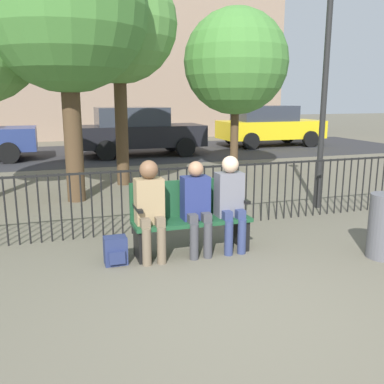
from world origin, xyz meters
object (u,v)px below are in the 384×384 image
Objects in this scene: seated_person_0 at (150,205)px; parked_car_0 at (138,131)px; seated_person_2 at (230,198)px; tree_1 at (118,24)px; park_bench at (190,215)px; seated_person_1 at (197,204)px; parked_car_2 at (269,125)px; tree_3 at (65,10)px; tree_0 at (236,62)px; lamp_post at (327,58)px; backpack at (116,251)px.

parked_car_0 is at bearing 79.31° from seated_person_0.
seated_person_2 is 0.26× the size of tree_1.
seated_person_1 is (0.04, -0.13, 0.17)m from park_bench.
seated_person_0 is 1.05m from seated_person_2.
tree_1 is 9.49m from parked_car_2.
parked_car_2 is (8.04, 7.22, -2.62)m from tree_3.
tree_0 is (3.38, 5.12, 2.10)m from seated_person_0.
lamp_post is at bearing -78.40° from parked_car_0.
tree_1 is at bearing 97.19° from seated_person_2.
tree_1 is at bearing 84.50° from seated_person_0.
seated_person_1 is at bearing -151.80° from lamp_post.
seated_person_2 is 0.31× the size of lamp_post.
tree_3 is 4.61m from lamp_post.
seated_person_1 is 0.28× the size of parked_car_0.
park_bench is 4.62m from tree_3.
parked_car_0 and parked_car_2 have the same top height.
park_bench is 6.19m from tree_0.
parked_car_2 is at bearing 54.19° from tree_0.
tree_0 is at bearing -125.81° from parked_car_2.
parked_car_2 is at bearing 53.83° from backpack.
seated_person_0 reaches higher than park_bench.
tree_1 is at bearing -105.66° from parked_car_0.
seated_person_2 is at bearing -13.93° from park_bench.
seated_person_1 is at bearing -88.35° from tree_1.
tree_0 is at bearing 56.60° from seated_person_0.
lamp_post is 0.95× the size of parked_car_2.
tree_1 is at bearing -139.36° from parked_car_2.
tree_1 reaches higher than seated_person_0.
tree_3 is at bearing 110.07° from seated_person_1.
park_bench is at bearing 12.84° from seated_person_0.
seated_person_1 is 3.76m from lamp_post.
seated_person_2 is (0.50, -0.12, 0.21)m from park_bench.
parked_car_2 is at bearing 66.67° from lamp_post.
parked_car_2 reaches higher than park_bench.
seated_person_1 is 0.96× the size of seated_person_2.
tree_1 is 1.13× the size of parked_car_0.
tree_3 is (-0.67, 3.44, 2.76)m from seated_person_0.
parked_car_0 is at bearing 85.53° from seated_person_2.
tree_0 is 0.97× the size of parked_car_0.
parked_car_0 is at bearing 109.92° from tree_0.
parked_car_0 is at bearing 67.90° from tree_3.
parked_car_2 is at bearing 41.93° from tree_3.
tree_0 reaches higher than parked_car_2.
tree_1 is (-2.92, -0.40, 0.67)m from tree_0.
lamp_post is at bearing 32.57° from seated_person_2.
seated_person_1 is 3.53× the size of backpack.
park_bench is at bearing 108.57° from seated_person_1.
seated_person_1 is 12.64m from parked_car_2.
tree_0 reaches higher than seated_person_1.
seated_person_0 is 3.65× the size of backpack.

